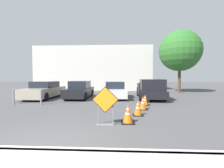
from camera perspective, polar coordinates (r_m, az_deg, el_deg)
name	(u,v)px	position (r m, az deg, el deg)	size (l,w,h in m)	color
ground_plane	(97,97)	(13.55, -5.73, -5.02)	(96.00, 96.00, 0.00)	#4C4C4F
curb_lip	(33,151)	(4.20, -28.01, -21.61)	(24.42, 0.20, 0.14)	beige
road_closed_sign	(105,104)	(5.54, -2.56, -7.48)	(0.97, 0.20, 1.44)	black
traffic_cone_nearest	(128,114)	(5.95, 6.06, -11.21)	(0.52, 0.52, 0.74)	black
traffic_cone_second	(138,108)	(7.16, 9.85, -8.94)	(0.48, 0.48, 0.72)	black
traffic_cone_third	(143,103)	(8.49, 11.73, -7.09)	(0.50, 0.50, 0.74)	black
traffic_cone_fourth	(145,100)	(9.82, 12.49, -6.00)	(0.50, 0.50, 0.68)	black
traffic_cone_fifth	(148,98)	(11.16, 13.63, -5.04)	(0.42, 0.42, 0.66)	black
parked_car_nearest	(45,90)	(14.13, -24.24, -2.20)	(2.00, 4.71, 1.44)	#A39984
parked_car_second	(80,90)	(13.22, -12.17, -2.32)	(1.82, 4.13, 1.47)	black
parked_car_third	(115,90)	(13.14, 1.03, -2.40)	(2.03, 4.50, 1.40)	silver
pickup_truck	(150,90)	(12.89, 14.38, -2.17)	(2.21, 5.20, 1.63)	black
bollard_nearest	(41,97)	(10.82, -25.40, -4.41)	(0.12, 0.12, 0.97)	gray
bollard_second	(14,96)	(11.80, -33.37, -3.85)	(0.12, 0.12, 1.04)	gray
building_facade_backdrop	(95,69)	(22.67, -6.63, 5.67)	(16.17, 5.00, 6.07)	beige
street_tree_behind_lot	(180,51)	(19.58, 24.43, 11.43)	(4.76, 4.76, 7.28)	#513823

